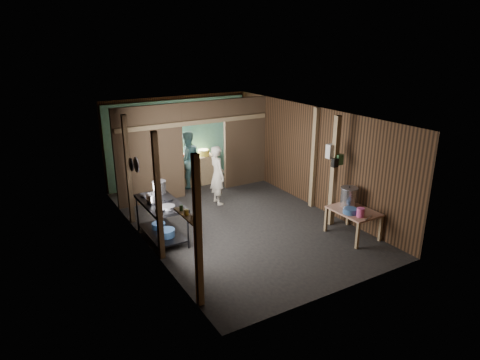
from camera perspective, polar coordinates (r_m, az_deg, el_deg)
floor at (r=10.22m, az=-0.57°, el=-5.54°), size 4.50×7.00×0.00m
ceiling at (r=9.44m, az=-0.62°, el=8.99°), size 4.50×7.00×0.00m
wall_back at (r=12.80m, az=-8.46°, el=5.47°), size 4.50×0.00×2.60m
wall_front at (r=7.13m, az=13.63°, el=-5.87°), size 4.50×0.00×2.60m
wall_left at (r=8.91m, az=-13.25°, el=-0.79°), size 0.00×7.00×2.60m
wall_right at (r=11.00m, az=9.64°, el=3.20°), size 0.00×7.00×2.60m
partition_left at (r=11.18m, az=-12.20°, el=3.29°), size 1.85×0.10×2.60m
partition_right at (r=12.35m, az=0.66°, el=5.18°), size 1.35×0.10×2.60m
partition_header at (r=11.53m, az=-5.04°, el=9.21°), size 1.30×0.10×0.60m
turquoise_panel at (r=12.76m, az=-8.34°, el=5.20°), size 4.40×0.06×2.50m
back_counter at (r=12.66m, az=-6.07°, el=1.30°), size 1.20×0.50×0.85m
wall_clock at (r=12.68m, az=-7.36°, el=8.16°), size 0.20×0.03×0.20m
post_left_a at (r=6.67m, az=-5.76°, el=-7.20°), size 0.10×0.12×2.60m
post_left_b at (r=8.21m, az=-11.07°, el=-2.33°), size 0.10×0.12×2.60m
post_left_c at (r=10.02m, az=-14.97°, el=1.27°), size 0.10×0.12×2.60m
post_right at (r=10.81m, az=10.03°, el=2.90°), size 0.10×0.12×2.60m
post_free at (r=9.81m, az=12.67°, el=1.08°), size 0.12×0.12×2.60m
cross_beam at (r=11.43m, az=-6.04°, el=7.81°), size 4.40×0.12×0.12m
pan_lid_big at (r=9.18m, az=-13.94°, el=2.04°), size 0.03×0.34×0.34m
pan_lid_small at (r=9.58m, az=-14.60°, el=2.05°), size 0.03×0.30×0.30m
wall_shelf at (r=7.05m, az=-7.29°, el=-4.85°), size 0.14×0.80×0.03m
jar_white at (r=6.82m, az=-6.47°, el=-5.09°), size 0.07×0.07×0.10m
jar_yellow at (r=7.03m, az=-7.31°, el=-4.37°), size 0.08×0.08×0.10m
jar_green at (r=7.22m, az=-8.01°, el=-3.77°), size 0.06×0.06×0.10m
bag_white at (r=9.71m, az=12.33°, el=3.86°), size 0.22×0.15×0.32m
bag_green at (r=9.73m, az=13.34°, el=2.73°), size 0.16×0.12×0.24m
bag_black at (r=9.64m, az=12.79°, el=2.31°), size 0.14×0.10×0.20m
gas_range at (r=9.30m, az=-10.62°, el=-5.45°), size 0.77×1.50×0.88m
prep_table at (r=9.67m, az=15.10°, el=-5.69°), size 0.76×1.05×0.62m
stove_pot_large at (r=9.58m, az=-10.92°, el=-1.01°), size 0.32×0.32×0.31m
stove_pot_med at (r=9.09m, az=-11.93°, el=-2.52°), size 0.30×0.30×0.21m
frying_pan at (r=8.75m, az=-9.85°, el=-3.65°), size 0.34×0.55×0.07m
blue_tub_front at (r=9.17m, az=-10.02°, el=-7.10°), size 0.38×0.38×0.16m
blue_tub_back at (r=9.58m, az=-11.02°, el=-6.11°), size 0.30×0.30×0.12m
stock_pot at (r=9.71m, az=14.58°, el=-2.24°), size 0.44×0.44×0.45m
wash_basin at (r=9.34m, az=14.76°, el=-4.09°), size 0.38×0.38×0.11m
pink_bucket at (r=9.22m, az=16.08°, el=-4.25°), size 0.18×0.18×0.19m
knife at (r=9.22m, az=17.09°, el=-4.98°), size 0.30×0.12×0.01m
yellow_tub at (r=12.62m, az=-4.97°, el=3.74°), size 0.33×0.33×0.18m
red_cup at (r=12.39m, az=-7.59°, el=3.24°), size 0.12×0.12×0.14m
cook at (r=11.01m, az=-3.08°, el=0.67°), size 0.40×0.59×1.58m
worker_back at (r=12.28m, az=-7.18°, el=2.74°), size 0.85×0.68×1.68m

